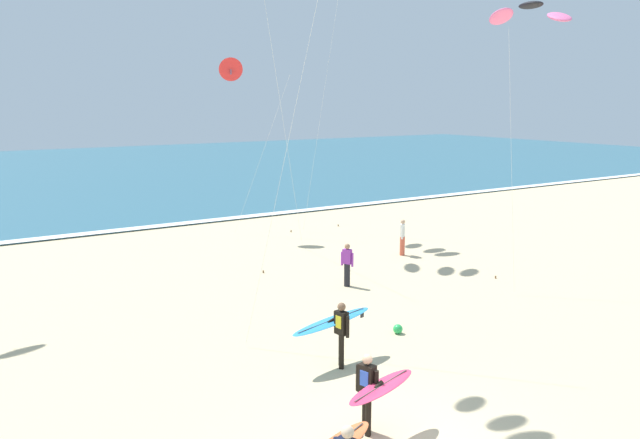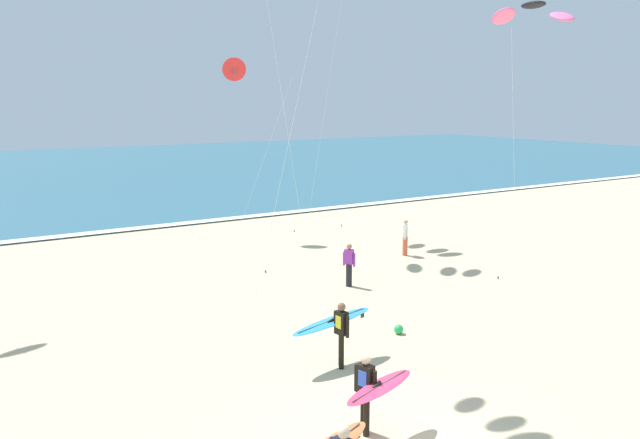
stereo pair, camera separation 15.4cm
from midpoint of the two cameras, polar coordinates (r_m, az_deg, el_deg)
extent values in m
cube|color=#2D6075|center=(63.27, -25.10, 3.61)|extent=(160.00, 60.00, 0.08)
cube|color=white|center=(34.26, -18.84, -1.06)|extent=(160.00, 0.83, 0.01)
cylinder|color=black|center=(16.44, 2.19, -11.74)|extent=(0.13, 0.13, 0.88)
cylinder|color=black|center=(16.63, 2.16, -11.47)|extent=(0.13, 0.13, 0.88)
cube|color=black|center=(16.27, 2.19, -9.19)|extent=(0.24, 0.36, 0.60)
cube|color=yellow|center=(16.19, 1.91, -9.14)|extent=(0.04, 0.20, 0.32)
sphere|color=brown|center=(16.13, 2.20, -7.79)|extent=(0.21, 0.21, 0.21)
cylinder|color=black|center=(16.13, 2.74, -9.53)|extent=(0.09, 0.09, 0.56)
cylinder|color=black|center=(16.40, 1.65, -8.62)|extent=(0.09, 0.09, 0.26)
cylinder|color=black|center=(16.47, 1.28, -9.01)|extent=(0.26, 0.11, 0.14)
ellipsoid|color=#3399D8|center=(16.55, 1.35, -9.06)|extent=(2.59, 0.87, 0.25)
cube|color=#333333|center=(16.53, 1.35, -8.94)|extent=(2.21, 0.32, 0.17)
cube|color=#262628|center=(17.25, 4.06, -8.50)|extent=(0.12, 0.03, 0.14)
sphere|color=beige|center=(10.51, 2.56, -18.41)|extent=(0.21, 0.21, 0.21)
cube|color=#262628|center=(11.58, 3.82, -18.60)|extent=(0.12, 0.05, 0.14)
cylinder|color=black|center=(13.50, 4.50, -17.02)|extent=(0.13, 0.13, 0.88)
cylinder|color=black|center=(13.67, 4.24, -16.65)|extent=(0.13, 0.13, 0.88)
cube|color=black|center=(13.26, 4.41, -13.99)|extent=(0.29, 0.38, 0.60)
cube|color=blue|center=(13.16, 4.14, -13.98)|extent=(0.07, 0.19, 0.32)
sphere|color=tan|center=(13.09, 4.44, -12.32)|extent=(0.21, 0.21, 0.21)
cylinder|color=black|center=(13.09, 5.25, -13.81)|extent=(0.09, 0.09, 0.26)
cylinder|color=black|center=(13.05, 5.41, -14.52)|extent=(0.26, 0.15, 0.14)
cylinder|color=black|center=(13.40, 3.60, -13.89)|extent=(0.09, 0.09, 0.56)
ellipsoid|color=#D83359|center=(13.09, 5.72, -14.64)|extent=(2.08, 1.07, 0.11)
cube|color=#333333|center=(13.08, 5.72, -14.49)|extent=(1.70, 0.54, 0.04)
cube|color=#262628|center=(13.76, 7.81, -13.70)|extent=(0.12, 0.05, 0.14)
cone|color=red|center=(31.86, -7.52, 13.15)|extent=(1.23, 0.81, 1.13)
cube|color=#2D99DB|center=(31.85, -7.52, 12.90)|extent=(0.16, 0.39, 0.24)
cylinder|color=silver|center=(32.07, -4.77, 5.77)|extent=(2.70, 1.03, 7.78)
cylinder|color=brown|center=(32.83, -2.17, -1.04)|extent=(0.06, 0.06, 0.10)
cylinder|color=silver|center=(26.49, -2.92, 8.86)|extent=(3.54, 2.89, 11.56)
cylinder|color=brown|center=(25.26, -4.70, -4.65)|extent=(0.06, 0.06, 0.10)
cylinder|color=silver|center=(17.37, -2.17, 8.68)|extent=(2.97, 0.16, 12.01)
cylinder|color=brown|center=(19.26, 1.95, -9.55)|extent=(0.06, 0.06, 0.10)
cylinder|color=silver|center=(32.93, 0.55, 9.63)|extent=(2.32, 0.22, 12.03)
cylinder|color=brown|center=(34.30, 2.06, -0.53)|extent=(0.06, 0.06, 0.10)
ellipsoid|color=pink|center=(22.25, 16.23, 16.99)|extent=(1.20, 1.38, 0.56)
ellipsoid|color=black|center=(22.59, 18.68, 17.67)|extent=(1.20, 1.37, 0.20)
ellipsoid|color=pink|center=(22.88, 20.95, 16.54)|extent=(1.20, 1.38, 0.56)
cylinder|color=silver|center=(23.48, 17.08, 5.19)|extent=(1.08, 1.83, 9.12)
cylinder|color=brown|center=(25.28, 15.76, -5.01)|extent=(0.06, 0.06, 0.10)
cylinder|color=black|center=(23.34, 2.79, -4.97)|extent=(0.22, 0.22, 0.84)
cube|color=purple|center=(23.17, 2.80, -3.33)|extent=(0.31, 0.37, 0.54)
sphere|color=#A87A59|center=(23.08, 2.81, -2.41)|extent=(0.20, 0.20, 0.20)
cylinder|color=purple|center=(23.10, 3.27, -3.62)|extent=(0.08, 0.08, 0.50)
cylinder|color=purple|center=(23.28, 2.33, -3.51)|extent=(0.08, 0.08, 0.50)
cylinder|color=#D8593F|center=(28.12, 7.74, -2.35)|extent=(0.22, 0.22, 0.84)
cube|color=white|center=(27.97, 7.78, -0.98)|extent=(0.35, 0.36, 0.54)
sphere|color=tan|center=(27.90, 7.80, -0.21)|extent=(0.20, 0.20, 0.20)
cylinder|color=white|center=(28.20, 7.80, -1.09)|extent=(0.08, 0.08, 0.50)
cylinder|color=white|center=(27.79, 7.74, -1.26)|extent=(0.08, 0.08, 0.50)
sphere|color=green|center=(18.96, 7.26, -9.68)|extent=(0.28, 0.28, 0.28)
camera|label=1|loc=(0.08, -89.72, 0.05)|focal=35.91mm
camera|label=2|loc=(0.08, 90.28, -0.05)|focal=35.91mm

